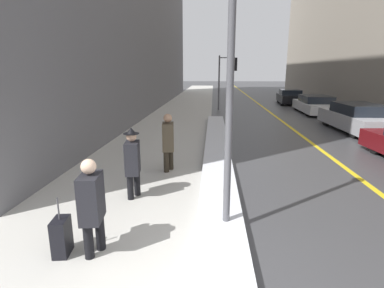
# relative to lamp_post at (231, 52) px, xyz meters

# --- Properties ---
(sidewalk_slab) EXTENTS (4.00, 80.00, 0.01)m
(sidewalk_slab) POSITION_rel_lamp_post_xyz_m (-2.36, 13.17, -3.04)
(sidewalk_slab) COLOR #B2AFA8
(sidewalk_slab) RESTS_ON ground
(road_centre_stripe) EXTENTS (0.16, 80.00, 0.00)m
(road_centre_stripe) POSITION_rel_lamp_post_xyz_m (3.64, 13.17, -3.05)
(road_centre_stripe) COLOR gold
(road_centre_stripe) RESTS_ON ground
(snow_bank_curb) EXTENTS (0.84, 15.64, 0.21)m
(snow_bank_curb) POSITION_rel_lamp_post_xyz_m (-0.10, 4.64, -2.94)
(snow_bank_curb) COLOR silver
(snow_bank_curb) RESTS_ON ground
(lamp_post) EXTENTS (0.28, 0.28, 5.12)m
(lamp_post) POSITION_rel_lamp_post_xyz_m (0.00, 0.00, 0.00)
(lamp_post) COLOR #515156
(lamp_post) RESTS_ON ground
(traffic_light_near) EXTENTS (1.31, 0.37, 3.81)m
(traffic_light_near) POSITION_rel_lamp_post_xyz_m (0.80, 17.11, -0.29)
(traffic_light_near) COLOR #515156
(traffic_light_near) RESTS_ON ground
(pedestrian_with_shoulder_bag) EXTENTS (0.36, 0.73, 1.54)m
(pedestrian_with_shoulder_bag) POSITION_rel_lamp_post_xyz_m (-2.05, -0.82, -2.20)
(pedestrian_with_shoulder_bag) COLOR black
(pedestrian_with_shoulder_bag) RESTS_ON ground
(pedestrian_in_fedora) EXTENTS (0.35, 0.53, 1.60)m
(pedestrian_in_fedora) POSITION_rel_lamp_post_xyz_m (-2.00, 1.31, -2.17)
(pedestrian_in_fedora) COLOR black
(pedestrian_in_fedora) RESTS_ON ground
(pedestrian_nearside) EXTENTS (0.38, 0.57, 1.64)m
(pedestrian_nearside) POSITION_rel_lamp_post_xyz_m (-1.49, 3.19, -2.14)
(pedestrian_nearside) COLOR #2A241B
(pedestrian_nearside) RESTS_ON ground
(parked_car_silver) EXTENTS (1.92, 4.92, 1.30)m
(parked_car_silver) POSITION_rel_lamp_post_xyz_m (6.44, 9.50, -2.42)
(parked_car_silver) COLOR #B2B2B7
(parked_car_silver) RESTS_ON ground
(parked_car_white) EXTENTS (2.01, 4.84, 1.17)m
(parked_car_white) POSITION_rel_lamp_post_xyz_m (6.56, 15.81, -2.49)
(parked_car_white) COLOR silver
(parked_car_white) RESTS_ON ground
(parked_car_black) EXTENTS (2.10, 4.36, 1.21)m
(parked_car_black) POSITION_rel_lamp_post_xyz_m (6.29, 21.62, -2.46)
(parked_car_black) COLOR black
(parked_car_black) RESTS_ON ground
(rolling_suitcase) EXTENTS (0.27, 0.39, 0.95)m
(rolling_suitcase) POSITION_rel_lamp_post_xyz_m (-2.54, -0.89, -2.75)
(rolling_suitcase) COLOR black
(rolling_suitcase) RESTS_ON ground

